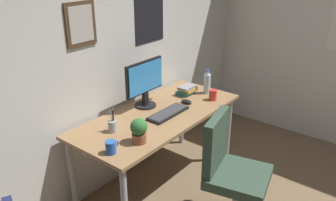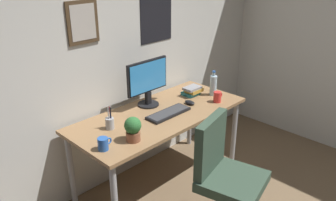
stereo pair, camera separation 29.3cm
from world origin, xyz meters
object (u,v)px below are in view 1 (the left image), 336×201
Objects in this scene: monitor at (145,82)px; computer_mouse at (187,102)px; coffee_mug_near at (213,95)px; keyboard at (168,113)px; water_bottle at (207,83)px; book_stack_left at (187,90)px; pen_cup at (112,126)px; potted_plant at (139,130)px; office_chair at (229,167)px; coffee_mug_far at (111,147)px.

monitor is 4.18× the size of computer_mouse.
keyboard is at bearing 165.42° from coffee_mug_near.
coffee_mug_near is (-0.11, -0.14, -0.05)m from water_bottle.
book_stack_left is (0.49, 0.15, 0.03)m from keyboard.
book_stack_left is (0.19, 0.14, 0.03)m from computer_mouse.
potted_plant is at bearing -88.25° from pen_cup.
potted_plant reaches higher than keyboard.
office_chair is 3.76× the size of water_bottle.
pen_cup is at bearing -166.22° from monitor.
pen_cup reaches higher than potted_plant.
book_stack_left is at bearing 135.79° from water_bottle.
water_bottle reaches higher than potted_plant.
pen_cup is (-0.52, 0.15, 0.04)m from keyboard.
monitor is 0.45m from computer_mouse.
monitor is 0.70m from water_bottle.
coffee_mug_near is 0.98× the size of coffee_mug_far.
water_bottle reaches higher than coffee_mug_near.
potted_plant is (-0.52, -0.13, 0.09)m from keyboard.
computer_mouse is 0.55× the size of pen_cup.
computer_mouse is 0.35m from water_bottle.
potted_plant is at bearing -173.42° from water_bottle.
pen_cup reaches higher than office_chair.
monitor reaches higher than coffee_mug_near.
coffee_mug_near is 0.29m from book_stack_left.
water_bottle is 1.18m from pen_cup.
office_chair is 2.07× the size of monitor.
water_bottle is 1.26× the size of pen_cup.
coffee_mug_far is (-0.67, 0.60, 0.28)m from office_chair.
potted_plant is (0.24, -0.05, 0.06)m from coffee_mug_far.
potted_plant is 0.98× the size of pen_cup.
keyboard is 0.54m from potted_plant.
keyboard is at bearing 83.25° from office_chair.
pen_cup is at bearing 172.82° from water_bottle.
office_chair is at bearing -136.82° from water_bottle.
keyboard is 0.76m from coffee_mug_far.
office_chair is 4.96× the size of book_stack_left.
potted_plant is 0.29m from pen_cup.
keyboard is at bearing -15.97° from pen_cup.
office_chair is at bearing -118.94° from computer_mouse.
potted_plant is 1.05m from book_stack_left.
monitor is 2.30× the size of pen_cup.
monitor is 2.36× the size of potted_plant.
keyboard is at bearing -177.48° from computer_mouse.
office_chair is 8.23× the size of coffee_mug_far.
potted_plant is at bearing 179.61° from coffee_mug_near.
office_chair is 0.86m from coffee_mug_near.
pen_cup reaches higher than keyboard.
monitor reaches higher than book_stack_left.
coffee_mug_far is at bearing -175.07° from computer_mouse.
coffee_mug_far is at bearing -154.84° from monitor.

